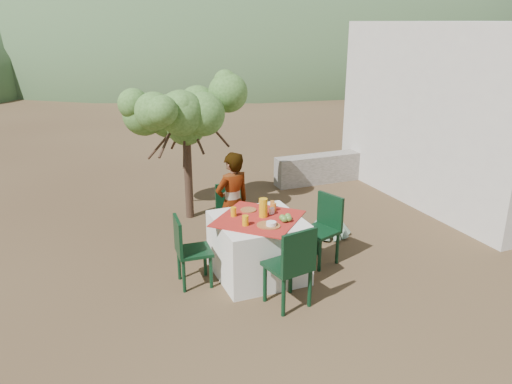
% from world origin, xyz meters
% --- Properties ---
extents(ground, '(160.00, 160.00, 0.00)m').
position_xyz_m(ground, '(0.00, 0.00, 0.00)').
color(ground, '#3C2B1B').
rests_on(ground, ground).
extents(table, '(1.30, 1.30, 0.76)m').
position_xyz_m(table, '(0.66, 0.37, 0.38)').
color(table, white).
rests_on(table, ground).
extents(chair_far, '(0.39, 0.39, 0.82)m').
position_xyz_m(chair_far, '(0.70, 1.52, 0.46)').
color(chair_far, black).
rests_on(chair_far, ground).
extents(chair_near, '(0.51, 0.51, 0.96)m').
position_xyz_m(chair_near, '(0.71, -0.46, 0.53)').
color(chair_near, black).
rests_on(chair_near, ground).
extents(chair_left, '(0.43, 0.43, 0.87)m').
position_xyz_m(chair_left, '(-0.21, 0.46, 0.48)').
color(chair_left, black).
rests_on(chair_left, ground).
extents(chair_right, '(0.53, 0.53, 0.91)m').
position_xyz_m(chair_right, '(1.59, 0.40, 0.50)').
color(chair_right, black).
rests_on(chair_right, ground).
extents(person, '(0.59, 0.46, 1.42)m').
position_xyz_m(person, '(0.59, 1.10, 0.71)').
color(person, '#8C6651').
rests_on(person, ground).
extents(shrub_tree, '(1.70, 1.67, 2.00)m').
position_xyz_m(shrub_tree, '(0.43, 2.64, 1.58)').
color(shrub_tree, '#463223').
rests_on(shrub_tree, ground).
extents(agave, '(0.64, 0.65, 0.68)m').
position_xyz_m(agave, '(2.09, 1.10, 0.23)').
color(agave, gray).
rests_on(agave, ground).
extents(guesthouse, '(3.20, 4.20, 3.00)m').
position_xyz_m(guesthouse, '(5.60, 1.80, 1.50)').
color(guesthouse, silver).
rests_on(guesthouse, ground).
extents(stone_wall, '(2.60, 0.35, 0.55)m').
position_xyz_m(stone_wall, '(3.60, 3.40, 0.28)').
color(stone_wall, gray).
rests_on(stone_wall, ground).
extents(hill_near_right, '(48.00, 48.00, 20.00)m').
position_xyz_m(hill_near_right, '(12.00, 36.00, 0.00)').
color(hill_near_right, '#344D2B').
rests_on(hill_near_right, ground).
extents(hill_far_center, '(60.00, 60.00, 24.00)m').
position_xyz_m(hill_far_center, '(-4.00, 52.00, 0.00)').
color(hill_far_center, slate).
rests_on(hill_far_center, ground).
extents(hill_far_right, '(36.00, 36.00, 14.00)m').
position_xyz_m(hill_far_right, '(28.00, 46.00, 0.00)').
color(hill_far_right, slate).
rests_on(hill_far_right, ground).
extents(plate_far, '(0.20, 0.20, 0.01)m').
position_xyz_m(plate_far, '(0.64, 0.66, 0.77)').
color(plate_far, brown).
rests_on(plate_far, table).
extents(plate_near, '(0.24, 0.24, 0.01)m').
position_xyz_m(plate_near, '(0.66, 0.12, 0.77)').
color(plate_near, brown).
rests_on(plate_near, table).
extents(glass_far, '(0.07, 0.07, 0.11)m').
position_xyz_m(glass_far, '(0.40, 0.54, 0.82)').
color(glass_far, orange).
rests_on(glass_far, table).
extents(glass_near, '(0.08, 0.08, 0.12)m').
position_xyz_m(glass_near, '(0.43, 0.22, 0.82)').
color(glass_near, orange).
rests_on(glass_near, table).
extents(juice_pitcher, '(0.11, 0.11, 0.23)m').
position_xyz_m(juice_pitcher, '(0.73, 0.39, 0.88)').
color(juice_pitcher, orange).
rests_on(juice_pitcher, table).
extents(bowl_plate, '(0.22, 0.22, 0.01)m').
position_xyz_m(bowl_plate, '(0.70, 0.08, 0.77)').
color(bowl_plate, brown).
rests_on(bowl_plate, table).
extents(white_bowl, '(0.12, 0.12, 0.04)m').
position_xyz_m(white_bowl, '(0.70, 0.08, 0.80)').
color(white_bowl, white).
rests_on(white_bowl, bowl_plate).
extents(jar_left, '(0.06, 0.06, 0.10)m').
position_xyz_m(jar_left, '(0.93, 0.53, 0.81)').
color(jar_left, '#C36F22').
rests_on(jar_left, table).
extents(jar_right, '(0.06, 0.06, 0.09)m').
position_xyz_m(jar_right, '(0.96, 0.63, 0.81)').
color(jar_right, '#C36F22').
rests_on(jar_right, table).
extents(napkin_holder, '(0.07, 0.05, 0.08)m').
position_xyz_m(napkin_holder, '(0.86, 0.44, 0.80)').
color(napkin_holder, white).
rests_on(napkin_holder, table).
extents(fruit_cluster, '(0.16, 0.15, 0.08)m').
position_xyz_m(fruit_cluster, '(0.92, 0.16, 0.80)').
color(fruit_cluster, '#568731').
rests_on(fruit_cluster, table).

